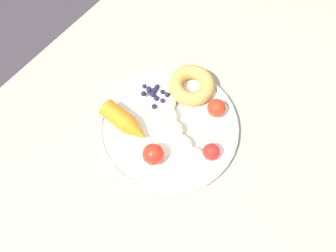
# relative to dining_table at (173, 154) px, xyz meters

# --- Properties ---
(ground_plane) EXTENTS (6.00, 6.00, 0.00)m
(ground_plane) POSITION_rel_dining_table_xyz_m (0.00, 0.00, -0.65)
(ground_plane) COLOR #383238
(dining_table) EXTENTS (1.22, 0.74, 0.75)m
(dining_table) POSITION_rel_dining_table_xyz_m (0.00, 0.00, 0.00)
(dining_table) COLOR gray
(dining_table) RESTS_ON ground_plane
(plate) EXTENTS (0.29, 0.29, 0.02)m
(plate) POSITION_rel_dining_table_xyz_m (0.01, 0.02, 0.10)
(plate) COLOR white
(plate) RESTS_ON dining_table
(banana) EXTENTS (0.09, 0.14, 0.03)m
(banana) POSITION_rel_dining_table_xyz_m (0.01, -0.00, 0.12)
(banana) COLOR beige
(banana) RESTS_ON plate
(carrot_orange) EXTENTS (0.04, 0.11, 0.04)m
(carrot_orange) POSITION_rel_dining_table_xyz_m (-0.04, 0.09, 0.12)
(carrot_orange) COLOR orange
(carrot_orange) RESTS_ON plate
(donut) EXTENTS (0.13, 0.13, 0.03)m
(donut) POSITION_rel_dining_table_xyz_m (0.11, 0.03, 0.12)
(donut) COLOR #C28F43
(donut) RESTS_ON plate
(blueberry_pile) EXTENTS (0.05, 0.06, 0.02)m
(blueberry_pile) POSITION_rel_dining_table_xyz_m (0.05, 0.09, 0.11)
(blueberry_pile) COLOR #191638
(blueberry_pile) RESTS_ON plate
(tomato_near) EXTENTS (0.04, 0.04, 0.04)m
(tomato_near) POSITION_rel_dining_table_xyz_m (-0.06, 0.00, 0.13)
(tomato_near) COLOR red
(tomato_near) RESTS_ON plate
(tomato_mid) EXTENTS (0.03, 0.03, 0.03)m
(tomato_mid) POSITION_rel_dining_table_xyz_m (0.01, -0.08, 0.12)
(tomato_mid) COLOR red
(tomato_mid) RESTS_ON plate
(tomato_far) EXTENTS (0.04, 0.04, 0.04)m
(tomato_far) POSITION_rel_dining_table_xyz_m (0.09, -0.04, 0.12)
(tomato_far) COLOR red
(tomato_far) RESTS_ON plate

